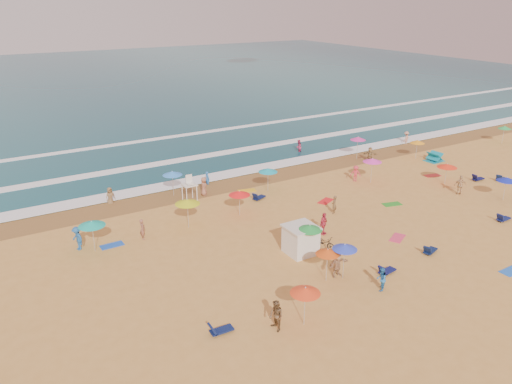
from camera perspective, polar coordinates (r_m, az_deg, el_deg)
ground at (r=40.45m, az=6.84°, el=-4.11°), size 220.00×220.00×0.00m
ocean at (r=116.20m, az=-19.69°, el=11.60°), size 220.00×140.00×0.18m
wet_sand at (r=50.08m, az=-1.85°, el=1.16°), size 220.00×220.00×0.00m
surf_foam at (r=57.51m, az=-6.15°, el=3.85°), size 200.00×18.70×0.05m
cabana at (r=36.13m, az=5.13°, el=-5.53°), size 2.00×2.00×2.00m
cabana_roof at (r=35.66m, az=5.19°, el=-4.02°), size 2.20×2.20×0.12m
bicycle at (r=37.19m, az=7.76°, el=-5.71°), size 1.19×1.97×0.98m
lifeguard_stand at (r=45.49m, az=-7.62°, el=0.25°), size 1.20×1.20×2.10m
beach_umbrellas at (r=42.42m, az=6.56°, el=0.33°), size 63.44×24.05×0.82m
loungers at (r=39.55m, az=13.16°, el=-4.90°), size 51.99×16.55×0.34m
towels at (r=39.38m, az=11.07°, el=-5.09°), size 49.67×27.29×0.03m
popup_tents at (r=55.10m, az=24.80°, el=1.70°), size 3.98×16.23×1.20m
beachgoers at (r=43.76m, az=4.46°, el=-0.82°), size 55.27×28.27×2.13m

